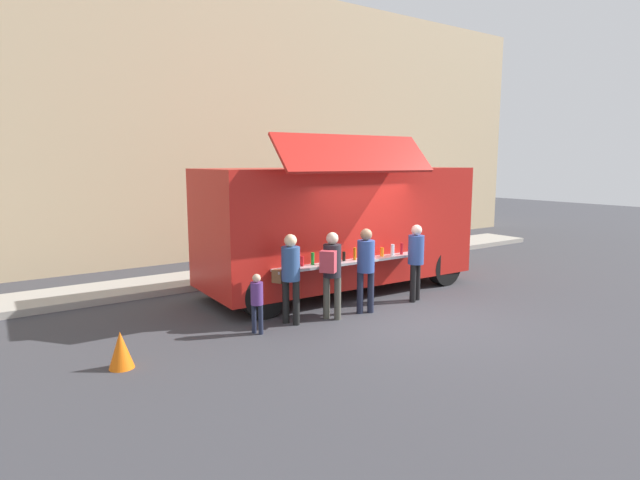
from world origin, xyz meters
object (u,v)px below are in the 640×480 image
at_px(traffic_cone_orange, 121,350).
at_px(trash_bin, 396,243).
at_px(customer_mid_with_backpack, 332,267).
at_px(food_truck_main, 339,224).
at_px(customer_extra_browsing, 416,256).
at_px(child_near_queue, 257,298).
at_px(customer_rear_waiting, 290,271).
at_px(customer_front_ordering, 366,263).

relative_size(traffic_cone_orange, trash_bin, 0.63).
height_order(traffic_cone_orange, customer_mid_with_backpack, customer_mid_with_backpack).
distance_m(food_truck_main, customer_extra_browsing, 1.93).
xyz_separation_m(trash_bin, child_near_queue, (-7.01, -3.95, 0.20)).
xyz_separation_m(traffic_cone_orange, trash_bin, (9.34, 4.16, 0.16)).
bearing_deg(customer_extra_browsing, customer_rear_waiting, 66.65).
height_order(traffic_cone_orange, customer_front_ordering, customer_front_ordering).
height_order(customer_front_ordering, customer_extra_browsing, customer_front_ordering).
distance_m(customer_mid_with_backpack, customer_rear_waiting, 0.81).
distance_m(food_truck_main, trash_bin, 4.76).
xyz_separation_m(food_truck_main, customer_extra_browsing, (0.77, -1.68, -0.56)).
height_order(customer_mid_with_backpack, child_near_queue, customer_mid_with_backpack).
xyz_separation_m(food_truck_main, trash_bin, (4.00, 2.32, -1.11)).
distance_m(customer_front_ordering, customer_extra_browsing, 1.44).
bearing_deg(customer_rear_waiting, food_truck_main, 5.72).
bearing_deg(child_near_queue, trash_bin, 0.66).
bearing_deg(food_truck_main, traffic_cone_orange, -159.03).
bearing_deg(traffic_cone_orange, customer_mid_with_backpack, 1.85).
distance_m(customer_rear_waiting, customer_extra_browsing, 3.03).
bearing_deg(customer_extra_browsing, customer_front_ordering, 72.85).
xyz_separation_m(trash_bin, customer_rear_waiting, (-6.25, -3.81, 0.56)).
relative_size(traffic_cone_orange, customer_extra_browsing, 0.33).
xyz_separation_m(customer_mid_with_backpack, child_near_queue, (-1.53, 0.09, -0.39)).
bearing_deg(traffic_cone_orange, customer_front_ordering, 1.17).
height_order(traffic_cone_orange, child_near_queue, child_near_queue).
distance_m(customer_front_ordering, customer_mid_with_backpack, 0.81).
height_order(customer_extra_browsing, child_near_queue, customer_extra_browsing).
distance_m(trash_bin, customer_rear_waiting, 7.34).
bearing_deg(customer_front_ordering, child_near_queue, 107.02).
bearing_deg(customer_extra_browsing, trash_bin, -58.59).
xyz_separation_m(customer_rear_waiting, customer_extra_browsing, (3.02, -0.19, -0.01)).
distance_m(trash_bin, customer_extra_browsing, 5.17).
bearing_deg(customer_rear_waiting, customer_extra_browsing, -31.39).
relative_size(trash_bin, customer_rear_waiting, 0.52).
xyz_separation_m(customer_front_ordering, customer_rear_waiting, (-1.58, 0.26, -0.01)).
height_order(food_truck_main, customer_extra_browsing, food_truck_main).
bearing_deg(customer_front_ordering, customer_extra_browsing, -67.56).
bearing_deg(trash_bin, food_truck_main, -149.87).
bearing_deg(customer_mid_with_backpack, customer_rear_waiting, 126.74).
xyz_separation_m(food_truck_main, customer_rear_waiting, (-2.25, -1.49, -0.56)).
relative_size(customer_mid_with_backpack, customer_extra_browsing, 1.01).
bearing_deg(customer_front_ordering, customer_rear_waiting, 100.65).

